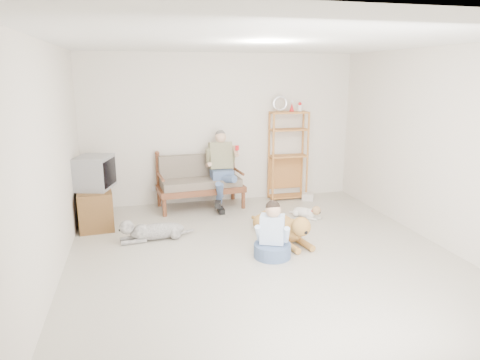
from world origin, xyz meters
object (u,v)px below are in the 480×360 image
object	(u,v)px
tv_stand	(95,207)
etagere	(288,155)
loveseat	(200,180)
golden_retriever	(283,226)

from	to	relation	value
tv_stand	etagere	bearing A→B (deg)	6.25
loveseat	golden_retriever	distance (m)	2.09
golden_retriever	etagere	bearing A→B (deg)	57.85
loveseat	tv_stand	distance (m)	1.86
loveseat	tv_stand	xyz separation A→B (m)	(-1.75, -0.60, -0.19)
etagere	tv_stand	xyz separation A→B (m)	(-3.45, -0.71, -0.55)
loveseat	tv_stand	size ratio (longest dim) A/B	1.65
tv_stand	golden_retriever	bearing A→B (deg)	-30.19
tv_stand	golden_retriever	xyz separation A→B (m)	(2.69, -1.25, -0.11)
etagere	tv_stand	world-z (taller)	etagere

